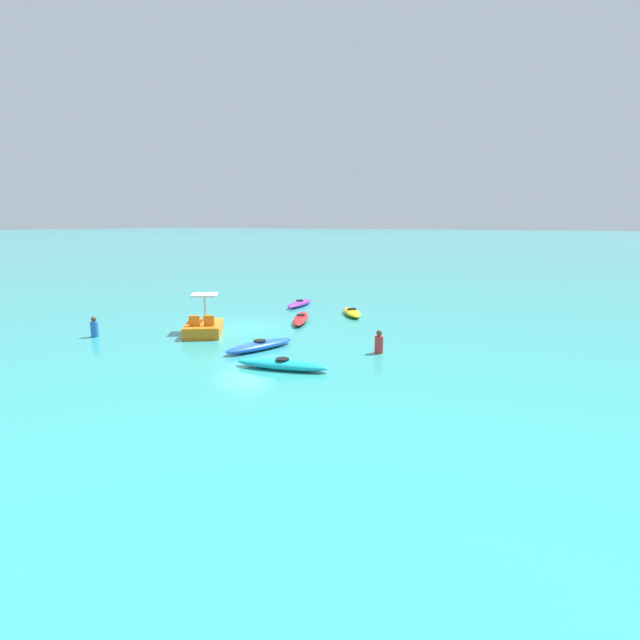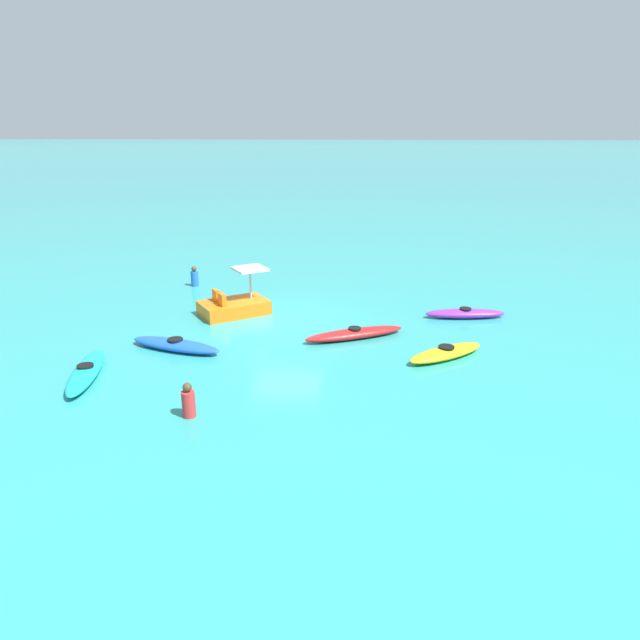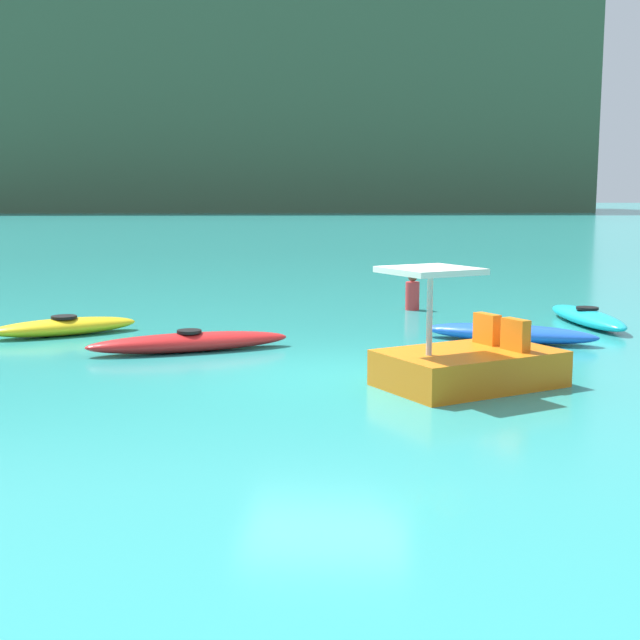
{
  "view_description": "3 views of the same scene",
  "coord_description": "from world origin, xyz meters",
  "px_view_note": "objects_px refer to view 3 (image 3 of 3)",
  "views": [
    {
      "loc": [
        18.6,
        14.22,
        4.81
      ],
      "look_at": [
        -2.18,
        2.81,
        0.25
      ],
      "focal_mm": 28.7,
      "sensor_mm": 36.0,
      "label": 1
    },
    {
      "loc": [
        -2.75,
        19.21,
        6.6
      ],
      "look_at": [
        -1.26,
        0.73,
        0.31
      ],
      "focal_mm": 32.06,
      "sensor_mm": 36.0,
      "label": 2
    },
    {
      "loc": [
        1.07,
        -12.3,
        2.62
      ],
      "look_at": [
        -0.38,
        2.99,
        0.36
      ],
      "focal_mm": 47.64,
      "sensor_mm": 36.0,
      "label": 3
    }
  ],
  "objects_px": {
    "pedal_boat_orange": "(468,362)",
    "person_near_shore": "(412,293)",
    "kayak_blue": "(510,333)",
    "kayak_cyan": "(587,317)",
    "kayak_red": "(189,342)",
    "kayak_yellow": "(64,327)"
  },
  "relations": [
    {
      "from": "kayak_yellow",
      "to": "person_near_shore",
      "type": "relative_size",
      "value": 3.03
    },
    {
      "from": "kayak_blue",
      "to": "kayak_red",
      "type": "distance_m",
      "value": 5.72
    },
    {
      "from": "pedal_boat_orange",
      "to": "person_near_shore",
      "type": "xyz_separation_m",
      "value": [
        -0.67,
        7.88,
        0.05
      ]
    },
    {
      "from": "kayak_yellow",
      "to": "person_near_shore",
      "type": "height_order",
      "value": "person_near_shore"
    },
    {
      "from": "kayak_cyan",
      "to": "kayak_red",
      "type": "bearing_deg",
      "value": -153.4
    },
    {
      "from": "kayak_blue",
      "to": "person_near_shore",
      "type": "xyz_separation_m",
      "value": [
        -1.7,
        4.19,
        0.22
      ]
    },
    {
      "from": "kayak_red",
      "to": "kayak_yellow",
      "type": "bearing_deg",
      "value": 152.47
    },
    {
      "from": "kayak_yellow",
      "to": "kayak_cyan",
      "type": "bearing_deg",
      "value": 12.43
    },
    {
      "from": "kayak_cyan",
      "to": "pedal_boat_orange",
      "type": "bearing_deg",
      "value": -115.81
    },
    {
      "from": "kayak_red",
      "to": "kayak_yellow",
      "type": "height_order",
      "value": "same"
    },
    {
      "from": "kayak_yellow",
      "to": "person_near_shore",
      "type": "bearing_deg",
      "value": 32.55
    },
    {
      "from": "kayak_red",
      "to": "pedal_boat_orange",
      "type": "distance_m",
      "value": 5.02
    },
    {
      "from": "kayak_cyan",
      "to": "kayak_red",
      "type": "xyz_separation_m",
      "value": [
        -7.35,
        -3.68,
        -0.0
      ]
    },
    {
      "from": "kayak_red",
      "to": "person_near_shore",
      "type": "bearing_deg",
      "value": 55.95
    },
    {
      "from": "kayak_red",
      "to": "kayak_blue",
      "type": "bearing_deg",
      "value": 14.94
    },
    {
      "from": "kayak_red",
      "to": "kayak_yellow",
      "type": "distance_m",
      "value": 3.13
    },
    {
      "from": "pedal_boat_orange",
      "to": "person_near_shore",
      "type": "bearing_deg",
      "value": 94.86
    },
    {
      "from": "kayak_yellow",
      "to": "pedal_boat_orange",
      "type": "height_order",
      "value": "pedal_boat_orange"
    },
    {
      "from": "kayak_yellow",
      "to": "kayak_red",
      "type": "bearing_deg",
      "value": -27.53
    },
    {
      "from": "kayak_blue",
      "to": "pedal_boat_orange",
      "type": "relative_size",
      "value": 1.13
    },
    {
      "from": "kayak_yellow",
      "to": "person_near_shore",
      "type": "distance_m",
      "value": 7.84
    },
    {
      "from": "kayak_blue",
      "to": "kayak_red",
      "type": "relative_size",
      "value": 0.94
    }
  ]
}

